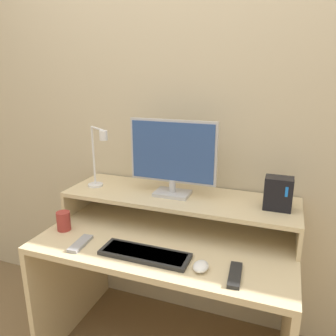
{
  "coord_description": "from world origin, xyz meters",
  "views": [
    {
      "loc": [
        0.51,
        -1.04,
        1.51
      ],
      "look_at": [
        -0.01,
        0.39,
        1.06
      ],
      "focal_mm": 35.0,
      "sensor_mm": 36.0,
      "label": 1
    }
  ],
  "objects_px": {
    "desk_lamp": "(98,158)",
    "remote_control": "(81,244)",
    "remote_secondary": "(235,275)",
    "router_dock": "(278,193)",
    "monitor": "(173,156)",
    "mouse": "(201,266)",
    "keyboard": "(145,254)",
    "mug": "(64,221)"
  },
  "relations": [
    {
      "from": "desk_lamp",
      "to": "remote_control",
      "type": "distance_m",
      "value": 0.48
    },
    {
      "from": "keyboard",
      "to": "remote_secondary",
      "type": "relative_size",
      "value": 2.34
    },
    {
      "from": "remote_control",
      "to": "remote_secondary",
      "type": "xyz_separation_m",
      "value": [
        0.73,
        0.0,
        0.0
      ]
    },
    {
      "from": "remote_secondary",
      "to": "desk_lamp",
      "type": "bearing_deg",
      "value": 157.74
    },
    {
      "from": "keyboard",
      "to": "monitor",
      "type": "bearing_deg",
      "value": 90.15
    },
    {
      "from": "monitor",
      "to": "mouse",
      "type": "bearing_deg",
      "value": -55.98
    },
    {
      "from": "desk_lamp",
      "to": "mug",
      "type": "relative_size",
      "value": 3.52
    },
    {
      "from": "mug",
      "to": "remote_secondary",
      "type": "bearing_deg",
      "value": -6.46
    },
    {
      "from": "remote_secondary",
      "to": "router_dock",
      "type": "bearing_deg",
      "value": 71.49
    },
    {
      "from": "desk_lamp",
      "to": "remote_control",
      "type": "xyz_separation_m",
      "value": [
        0.09,
        -0.34,
        -0.33
      ]
    },
    {
      "from": "mouse",
      "to": "remote_secondary",
      "type": "height_order",
      "value": "mouse"
    },
    {
      "from": "monitor",
      "to": "keyboard",
      "type": "distance_m",
      "value": 0.52
    },
    {
      "from": "monitor",
      "to": "keyboard",
      "type": "relative_size",
      "value": 1.14
    },
    {
      "from": "keyboard",
      "to": "mouse",
      "type": "relative_size",
      "value": 4.7
    },
    {
      "from": "mouse",
      "to": "remote_control",
      "type": "bearing_deg",
      "value": -179.98
    },
    {
      "from": "desk_lamp",
      "to": "mouse",
      "type": "relative_size",
      "value": 4.03
    },
    {
      "from": "monitor",
      "to": "desk_lamp",
      "type": "height_order",
      "value": "monitor"
    },
    {
      "from": "monitor",
      "to": "remote_control",
      "type": "bearing_deg",
      "value": -129.71
    },
    {
      "from": "mouse",
      "to": "remote_secondary",
      "type": "bearing_deg",
      "value": 0.86
    },
    {
      "from": "monitor",
      "to": "desk_lamp",
      "type": "distance_m",
      "value": 0.42
    },
    {
      "from": "desk_lamp",
      "to": "remote_secondary",
      "type": "relative_size",
      "value": 2.0
    },
    {
      "from": "monitor",
      "to": "keyboard",
      "type": "bearing_deg",
      "value": -89.85
    },
    {
      "from": "remote_secondary",
      "to": "remote_control",
      "type": "bearing_deg",
      "value": -179.81
    },
    {
      "from": "router_dock",
      "to": "mouse",
      "type": "height_order",
      "value": "router_dock"
    },
    {
      "from": "desk_lamp",
      "to": "remote_secondary",
      "type": "height_order",
      "value": "desk_lamp"
    },
    {
      "from": "remote_control",
      "to": "keyboard",
      "type": "bearing_deg",
      "value": 3.29
    },
    {
      "from": "router_dock",
      "to": "remote_secondary",
      "type": "xyz_separation_m",
      "value": [
        -0.13,
        -0.39,
        -0.23
      ]
    },
    {
      "from": "router_dock",
      "to": "remote_secondary",
      "type": "relative_size",
      "value": 0.91
    },
    {
      "from": "monitor",
      "to": "desk_lamp",
      "type": "relative_size",
      "value": 1.33
    },
    {
      "from": "desk_lamp",
      "to": "mug",
      "type": "height_order",
      "value": "desk_lamp"
    },
    {
      "from": "mouse",
      "to": "router_dock",
      "type": "bearing_deg",
      "value": 55.21
    },
    {
      "from": "desk_lamp",
      "to": "remote_control",
      "type": "relative_size",
      "value": 2.17
    },
    {
      "from": "router_dock",
      "to": "monitor",
      "type": "bearing_deg",
      "value": 179.8
    },
    {
      "from": "router_dock",
      "to": "remote_control",
      "type": "relative_size",
      "value": 0.99
    },
    {
      "from": "mouse",
      "to": "monitor",
      "type": "bearing_deg",
      "value": 124.02
    },
    {
      "from": "router_dock",
      "to": "mug",
      "type": "height_order",
      "value": "router_dock"
    },
    {
      "from": "monitor",
      "to": "mug",
      "type": "bearing_deg",
      "value": -149.99
    },
    {
      "from": "router_dock",
      "to": "remote_control",
      "type": "bearing_deg",
      "value": -155.62
    },
    {
      "from": "desk_lamp",
      "to": "monitor",
      "type": "bearing_deg",
      "value": 7.23
    },
    {
      "from": "monitor",
      "to": "mug",
      "type": "distance_m",
      "value": 0.66
    },
    {
      "from": "desk_lamp",
      "to": "mouse",
      "type": "distance_m",
      "value": 0.83
    },
    {
      "from": "monitor",
      "to": "mouse",
      "type": "height_order",
      "value": "monitor"
    }
  ]
}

